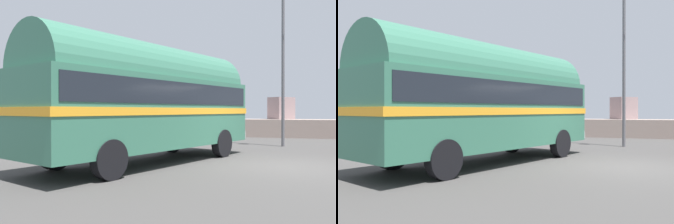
{
  "view_description": "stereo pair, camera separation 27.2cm",
  "coord_description": "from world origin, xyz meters",
  "views": [
    {
      "loc": [
        -0.48,
        -10.68,
        1.65
      ],
      "look_at": [
        -3.75,
        0.62,
        1.59
      ],
      "focal_mm": 37.34,
      "sensor_mm": 36.0,
      "label": 1
    },
    {
      "loc": [
        -0.22,
        -10.61,
        1.65
      ],
      "look_at": [
        -3.75,
        0.62,
        1.59
      ],
      "focal_mm": 37.34,
      "sensor_mm": 36.0,
      "label": 2
    }
  ],
  "objects": [
    {
      "name": "lamp_post",
      "position": [
        0.21,
        5.83,
        4.14
      ],
      "size": [
        0.89,
        0.78,
        7.45
      ],
      "color": "#5B5B60",
      "rests_on": "ground"
    },
    {
      "name": "breakwater",
      "position": [
        0.23,
        11.82,
        0.68
      ],
      "size": [
        31.36,
        2.5,
        2.47
      ],
      "color": "gray",
      "rests_on": "ground"
    },
    {
      "name": "ground",
      "position": [
        0.0,
        0.0,
        0.01
      ],
      "size": [
        32.0,
        26.0,
        0.02
      ],
      "color": "#3F3D3B"
    },
    {
      "name": "vintage_coach",
      "position": [
        -4.07,
        -0.42,
        2.05
      ],
      "size": [
        5.52,
        8.84,
        3.7
      ],
      "rotation": [
        0.0,
        0.0,
        -0.39
      ],
      "color": "black",
      "rests_on": "ground"
    }
  ]
}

